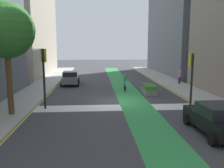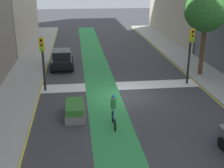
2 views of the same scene
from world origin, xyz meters
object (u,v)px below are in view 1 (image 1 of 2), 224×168
(car_grey_left_far, at_px, (70,78))
(pedestrian_sidewalk_right_a, at_px, (180,77))
(street_tree_near, at_px, (6,31))
(median_planter, at_px, (149,89))
(car_black_right_near, at_px, (216,119))
(traffic_signal_near_left, at_px, (44,67))
(cyclist_in_lane, at_px, (125,82))
(traffic_signal_near_right, at_px, (192,69))

(car_grey_left_far, relative_size, pedestrian_sidewalk_right_a, 2.67)
(street_tree_near, distance_m, median_planter, 13.39)
(car_black_right_near, relative_size, pedestrian_sidewalk_right_a, 2.65)
(traffic_signal_near_left, bearing_deg, median_planter, 28.72)
(car_grey_left_far, height_order, car_black_right_near, same)
(median_planter, bearing_deg, pedestrian_sidewalk_right_a, 46.69)
(traffic_signal_near_left, bearing_deg, cyclist_in_lane, 43.40)
(traffic_signal_near_left, xyz_separation_m, cyclist_in_lane, (6.58, 6.22, -2.04))
(traffic_signal_near_right, relative_size, median_planter, 1.70)
(street_tree_near, relative_size, median_planter, 3.03)
(car_grey_left_far, height_order, pedestrian_sidewalk_right_a, pedestrian_sidewalk_right_a)
(cyclist_in_lane, height_order, median_planter, cyclist_in_lane)
(car_grey_left_far, height_order, street_tree_near, street_tree_near)
(pedestrian_sidewalk_right_a, bearing_deg, cyclist_in_lane, -152.59)
(car_grey_left_far, bearing_deg, median_planter, -36.39)
(traffic_signal_near_left, bearing_deg, traffic_signal_near_right, 0.91)
(traffic_signal_near_left, relative_size, pedestrian_sidewalk_right_a, 2.68)
(car_black_right_near, xyz_separation_m, street_tree_near, (-11.57, 3.90, 4.59))
(traffic_signal_near_left, distance_m, cyclist_in_lane, 9.28)
(median_planter, bearing_deg, car_grey_left_far, 143.61)
(traffic_signal_near_left, distance_m, street_tree_near, 3.53)
(street_tree_near, bearing_deg, pedestrian_sidewalk_right_a, 37.54)
(traffic_signal_near_left, xyz_separation_m, median_planter, (8.72, 4.78, -2.61))
(pedestrian_sidewalk_right_a, relative_size, street_tree_near, 0.23)
(traffic_signal_near_left, bearing_deg, car_grey_left_far, 86.23)
(pedestrian_sidewalk_right_a, height_order, median_planter, pedestrian_sidewalk_right_a)
(cyclist_in_lane, height_order, street_tree_near, street_tree_near)
(cyclist_in_lane, xyz_separation_m, median_planter, (2.14, -1.44, -0.57))
(traffic_signal_near_right, height_order, traffic_signal_near_left, traffic_signal_near_left)
(traffic_signal_near_left, height_order, street_tree_near, street_tree_near)
(pedestrian_sidewalk_right_a, bearing_deg, car_black_right_near, -103.08)
(pedestrian_sidewalk_right_a, bearing_deg, street_tree_near, -142.46)
(traffic_signal_near_right, xyz_separation_m, car_black_right_near, (-1.05, -5.98, -1.97))
(traffic_signal_near_left, xyz_separation_m, car_grey_left_far, (0.70, 10.68, -2.21))
(traffic_signal_near_right, relative_size, pedestrian_sidewalk_right_a, 2.46)
(median_planter, bearing_deg, traffic_signal_near_right, -65.11)
(traffic_signal_near_right, relative_size, car_grey_left_far, 0.92)
(car_grey_left_far, distance_m, car_black_right_near, 18.83)
(pedestrian_sidewalk_right_a, bearing_deg, traffic_signal_near_left, -143.95)
(median_planter, bearing_deg, car_black_right_near, -84.14)
(car_black_right_near, distance_m, street_tree_near, 13.04)
(car_black_right_near, bearing_deg, cyclist_in_lane, 105.01)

